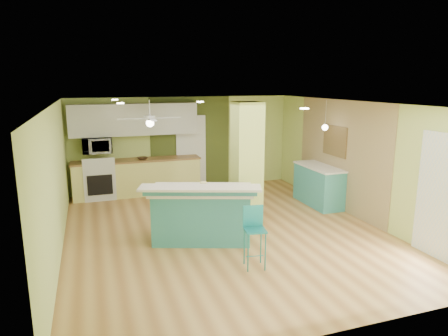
{
  "coord_description": "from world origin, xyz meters",
  "views": [
    {
      "loc": [
        -2.41,
        -7.04,
        2.9
      ],
      "look_at": [
        0.12,
        0.4,
        1.19
      ],
      "focal_mm": 32.0,
      "sensor_mm": 36.0,
      "label": 1
    }
  ],
  "objects_px": {
    "peninsula": "(202,213)",
    "side_counter": "(319,185)",
    "bar_stool": "(254,227)",
    "fruit_bowl": "(142,158)",
    "canister": "(204,186)"
  },
  "relations": [
    {
      "from": "side_counter",
      "to": "fruit_bowl",
      "type": "bearing_deg",
      "value": 150.93
    },
    {
      "from": "fruit_bowl",
      "to": "canister",
      "type": "bearing_deg",
      "value": -79.34
    },
    {
      "from": "side_counter",
      "to": "fruit_bowl",
      "type": "relative_size",
      "value": 5.68
    },
    {
      "from": "peninsula",
      "to": "side_counter",
      "type": "bearing_deg",
      "value": 39.74
    },
    {
      "from": "canister",
      "to": "bar_stool",
      "type": "bearing_deg",
      "value": -69.13
    },
    {
      "from": "side_counter",
      "to": "canister",
      "type": "xyz_separation_m",
      "value": [
        -3.22,
        -1.29,
        0.58
      ]
    },
    {
      "from": "peninsula",
      "to": "side_counter",
      "type": "distance_m",
      "value": 3.46
    },
    {
      "from": "side_counter",
      "to": "bar_stool",
      "type": "bearing_deg",
      "value": -137.35
    },
    {
      "from": "peninsula",
      "to": "bar_stool",
      "type": "xyz_separation_m",
      "value": [
        0.49,
        -1.32,
        0.14
      ]
    },
    {
      "from": "fruit_bowl",
      "to": "canister",
      "type": "height_order",
      "value": "canister"
    },
    {
      "from": "bar_stool",
      "to": "side_counter",
      "type": "xyz_separation_m",
      "value": [
        2.75,
        2.53,
        -0.19
      ]
    },
    {
      "from": "peninsula",
      "to": "side_counter",
      "type": "relative_size",
      "value": 1.52
    },
    {
      "from": "bar_stool",
      "to": "side_counter",
      "type": "distance_m",
      "value": 3.74
    },
    {
      "from": "peninsula",
      "to": "canister",
      "type": "distance_m",
      "value": 0.54
    },
    {
      "from": "fruit_bowl",
      "to": "side_counter",
      "type": "bearing_deg",
      "value": -29.07
    }
  ]
}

